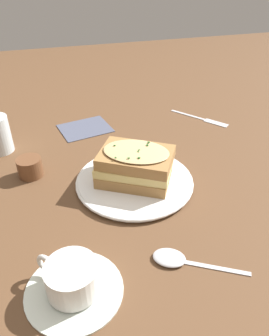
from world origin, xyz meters
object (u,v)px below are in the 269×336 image
condiment_pot (30,167)px  teacup_with_saucer (72,281)px  dinner_plate (134,181)px  napkin (85,128)px  fork (205,120)px  sandwich (135,165)px  spoon (175,259)px

condiment_pot → teacup_with_saucer: bearing=99.8°
teacup_with_saucer → condiment_pot: 0.34m
dinner_plate → napkin: (0.07, -0.29, -0.01)m
fork → napkin: bearing=-45.8°
sandwich → dinner_plate: bearing=25.9°
sandwich → condiment_pot: bearing=-23.1°
spoon → sandwich: bearing=30.5°
spoon → condiment_pot: bearing=64.5°
teacup_with_saucer → sandwich: bearing=-79.5°
fork → sandwich: bearing=1.4°
dinner_plate → spoon: dinner_plate is taller
teacup_with_saucer → napkin: teacup_with_saucer is taller
sandwich → napkin: size_ratio=1.37×
napkin → condiment_pot: bearing=51.6°
dinner_plate → fork: size_ratio=1.68×
sandwich → napkin: bearing=-76.5°
sandwich → condiment_pot: 0.25m
teacup_with_saucer → fork: teacup_with_saucer is taller
teacup_with_saucer → napkin: bearing=-55.1°
sandwich → teacup_with_saucer: (0.17, 0.24, -0.03)m
sandwich → napkin: 0.30m
sandwich → fork: 0.39m
sandwich → napkin: (0.07, -0.29, -0.05)m
condiment_pot → spoon: bearing=125.6°
dinner_plate → condiment_pot: bearing=-23.5°
dinner_plate → condiment_pot: (0.22, -0.10, 0.02)m
napkin → dinner_plate: bearing=103.1°
teacup_with_saucer → napkin: 0.54m
dinner_plate → sandwich: sandwich is taller
fork → napkin: same height
dinner_plate → teacup_with_saucer: bearing=55.4°
napkin → sandwich: bearing=103.5°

